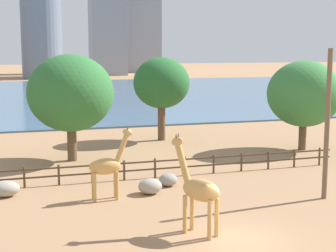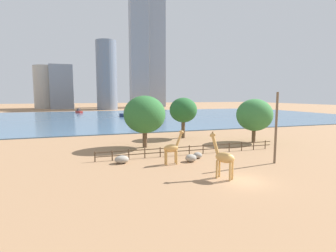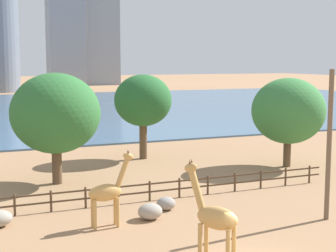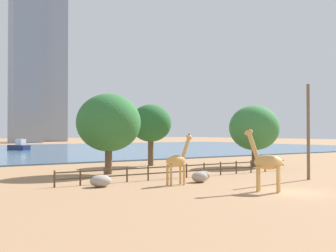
{
  "view_description": "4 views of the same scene",
  "coord_description": "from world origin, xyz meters",
  "px_view_note": "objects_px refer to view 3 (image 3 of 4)",
  "views": [
    {
      "loc": [
        -9.48,
        -20.13,
        8.46
      ],
      "look_at": [
        2.19,
        17.46,
        2.58
      ],
      "focal_mm": 55.0,
      "sensor_mm": 36.0,
      "label": 1
    },
    {
      "loc": [
        -14.41,
        -20.74,
        8.1
      ],
      "look_at": [
        -1.14,
        19.13,
        3.23
      ],
      "focal_mm": 28.0,
      "sensor_mm": 36.0,
      "label": 2
    },
    {
      "loc": [
        -11.74,
        -18.27,
        9.02
      ],
      "look_at": [
        3.04,
        17.19,
        4.08
      ],
      "focal_mm": 55.0,
      "sensor_mm": 36.0,
      "label": 3
    },
    {
      "loc": [
        -23.87,
        -19.54,
        4.23
      ],
      "look_at": [
        3.68,
        21.12,
        4.95
      ],
      "focal_mm": 45.0,
      "sensor_mm": 36.0,
      "label": 4
    }
  ],
  "objects_px": {
    "tree_right_tall": "(288,111)",
    "boulder_near_fence": "(166,203)",
    "boulder_small": "(150,211)",
    "tree_left_large": "(56,113)",
    "giraffe_tall": "(214,217)",
    "utility_pole": "(329,146)",
    "giraffe_companion": "(108,192)",
    "tree_center_broad": "(143,101)",
    "boat_sailboat": "(33,104)"
  },
  "relations": [
    {
      "from": "utility_pole",
      "to": "boulder_near_fence",
      "type": "relative_size",
      "value": 7.3
    },
    {
      "from": "utility_pole",
      "to": "boulder_small",
      "type": "xyz_separation_m",
      "value": [
        -9.28,
        3.86,
        -3.8
      ]
    },
    {
      "from": "tree_right_tall",
      "to": "boulder_near_fence",
      "type": "bearing_deg",
      "value": -151.31
    },
    {
      "from": "tree_left_large",
      "to": "boat_sailboat",
      "type": "bearing_deg",
      "value": 83.6
    },
    {
      "from": "giraffe_tall",
      "to": "boat_sailboat",
      "type": "height_order",
      "value": "giraffe_tall"
    },
    {
      "from": "utility_pole",
      "to": "boulder_near_fence",
      "type": "distance_m",
      "value": 10.11
    },
    {
      "from": "utility_pole",
      "to": "tree_center_broad",
      "type": "relative_size",
      "value": 1.1
    },
    {
      "from": "giraffe_tall",
      "to": "boat_sailboat",
      "type": "distance_m",
      "value": 76.84
    },
    {
      "from": "boulder_small",
      "to": "tree_right_tall",
      "type": "bearing_deg",
      "value": 30.12
    },
    {
      "from": "giraffe_companion",
      "to": "boat_sailboat",
      "type": "bearing_deg",
      "value": 85.27
    },
    {
      "from": "utility_pole",
      "to": "boulder_near_fence",
      "type": "bearing_deg",
      "value": 145.95
    },
    {
      "from": "utility_pole",
      "to": "tree_center_broad",
      "type": "bearing_deg",
      "value": 99.23
    },
    {
      "from": "boulder_small",
      "to": "tree_left_large",
      "type": "xyz_separation_m",
      "value": [
        -3.28,
        10.63,
        4.72
      ]
    },
    {
      "from": "tree_center_broad",
      "to": "boat_sailboat",
      "type": "relative_size",
      "value": 1.3
    },
    {
      "from": "boulder_near_fence",
      "to": "utility_pole",
      "type": "bearing_deg",
      "value": -34.05
    },
    {
      "from": "giraffe_tall",
      "to": "boulder_near_fence",
      "type": "bearing_deg",
      "value": -41.37
    },
    {
      "from": "giraffe_tall",
      "to": "boulder_near_fence",
      "type": "height_order",
      "value": "giraffe_tall"
    },
    {
      "from": "utility_pole",
      "to": "tree_right_tall",
      "type": "distance_m",
      "value": 14.72
    },
    {
      "from": "tree_left_large",
      "to": "tree_center_broad",
      "type": "xyz_separation_m",
      "value": [
        9.13,
        6.66,
        0.15
      ]
    },
    {
      "from": "boulder_small",
      "to": "tree_center_broad",
      "type": "relative_size",
      "value": 0.18
    },
    {
      "from": "giraffe_tall",
      "to": "tree_right_tall",
      "type": "distance_m",
      "value": 22.75
    },
    {
      "from": "boulder_near_fence",
      "to": "giraffe_tall",
      "type": "bearing_deg",
      "value": -98.0
    },
    {
      "from": "boulder_small",
      "to": "tree_right_tall",
      "type": "xyz_separation_m",
      "value": [
        15.95,
        9.25,
        4.3
      ]
    },
    {
      "from": "tree_left_large",
      "to": "tree_center_broad",
      "type": "height_order",
      "value": "tree_left_large"
    },
    {
      "from": "tree_center_broad",
      "to": "tree_left_large",
      "type": "bearing_deg",
      "value": -143.88
    },
    {
      "from": "boat_sailboat",
      "to": "boulder_near_fence",
      "type": "bearing_deg",
      "value": 155.98
    },
    {
      "from": "tree_left_large",
      "to": "tree_center_broad",
      "type": "distance_m",
      "value": 11.3
    },
    {
      "from": "giraffe_tall",
      "to": "utility_pole",
      "type": "xyz_separation_m",
      "value": [
        8.93,
        3.24,
        2.13
      ]
    },
    {
      "from": "boulder_near_fence",
      "to": "tree_center_broad",
      "type": "distance_m",
      "value": 17.21
    },
    {
      "from": "giraffe_tall",
      "to": "tree_right_tall",
      "type": "height_order",
      "value": "tree_right_tall"
    },
    {
      "from": "boulder_near_fence",
      "to": "boulder_small",
      "type": "bearing_deg",
      "value": -138.4
    },
    {
      "from": "giraffe_companion",
      "to": "boulder_small",
      "type": "distance_m",
      "value": 3.01
    },
    {
      "from": "tree_left_large",
      "to": "utility_pole",
      "type": "bearing_deg",
      "value": -49.07
    },
    {
      "from": "tree_left_large",
      "to": "boulder_near_fence",
      "type": "bearing_deg",
      "value": -62.47
    },
    {
      "from": "utility_pole",
      "to": "tree_right_tall",
      "type": "relative_size",
      "value": 1.13
    },
    {
      "from": "boulder_near_fence",
      "to": "boat_sailboat",
      "type": "height_order",
      "value": "boat_sailboat"
    },
    {
      "from": "giraffe_companion",
      "to": "tree_right_tall",
      "type": "height_order",
      "value": "tree_right_tall"
    },
    {
      "from": "utility_pole",
      "to": "tree_center_broad",
      "type": "distance_m",
      "value": 21.45
    },
    {
      "from": "giraffe_tall",
      "to": "tree_right_tall",
      "type": "xyz_separation_m",
      "value": [
        15.59,
        16.35,
        2.62
      ]
    },
    {
      "from": "utility_pole",
      "to": "boulder_near_fence",
      "type": "height_order",
      "value": "utility_pole"
    },
    {
      "from": "giraffe_companion",
      "to": "tree_center_broad",
      "type": "height_order",
      "value": "tree_center_broad"
    },
    {
      "from": "giraffe_companion",
      "to": "tree_right_tall",
      "type": "bearing_deg",
      "value": 27.56
    },
    {
      "from": "tree_center_broad",
      "to": "boulder_small",
      "type": "bearing_deg",
      "value": -108.68
    },
    {
      "from": "boat_sailboat",
      "to": "utility_pole",
      "type": "bearing_deg",
      "value": 162.11
    },
    {
      "from": "utility_pole",
      "to": "giraffe_companion",
      "type": "bearing_deg",
      "value": 163.67
    },
    {
      "from": "giraffe_tall",
      "to": "tree_center_broad",
      "type": "bearing_deg",
      "value": -46.06
    },
    {
      "from": "giraffe_tall",
      "to": "boulder_near_fence",
      "type": "xyz_separation_m",
      "value": [
        1.19,
        8.47,
        -1.74
      ]
    },
    {
      "from": "boulder_near_fence",
      "to": "tree_right_tall",
      "type": "distance_m",
      "value": 16.99
    },
    {
      "from": "boulder_small",
      "to": "tree_center_broad",
      "type": "xyz_separation_m",
      "value": [
        5.84,
        17.29,
        4.87
      ]
    },
    {
      "from": "giraffe_companion",
      "to": "tree_left_large",
      "type": "relative_size",
      "value": 0.51
    }
  ]
}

